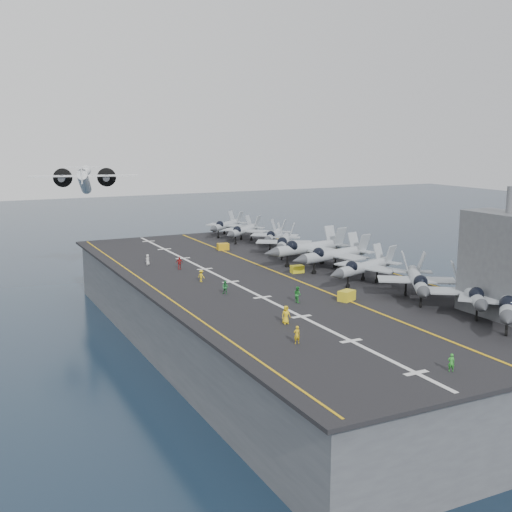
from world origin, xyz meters
name	(u,v)px	position (x,y,z in m)	size (l,w,h in m)	color
ground	(268,345)	(0.00, 0.00, 0.00)	(500.00, 500.00, 0.00)	#142135
hull	(268,313)	(0.00, 0.00, 5.00)	(36.00, 90.00, 10.00)	#56595E
flight_deck	(268,279)	(0.00, 0.00, 10.20)	(38.00, 92.00, 0.40)	black
foul_line	(286,276)	(3.00, 0.00, 10.42)	(0.35, 90.00, 0.02)	gold
landing_centerline	(231,282)	(-6.00, 0.00, 10.42)	(0.50, 90.00, 0.02)	silver
deck_edge_port	(157,290)	(-17.00, 0.00, 10.42)	(0.25, 90.00, 0.02)	gold
deck_edge_stbd	(371,267)	(18.50, 0.00, 10.42)	(0.25, 90.00, 0.02)	gold
island_superstructure	(506,252)	(15.00, -30.00, 17.90)	(5.00, 10.00, 15.00)	#56595E
fighter_jet_0	(508,300)	(12.84, -32.68, 13.13)	(18.68, 18.35, 5.46)	#949EA5
fighter_jet_1	(471,291)	(13.09, -26.89, 12.88)	(15.87, 17.18, 4.96)	#A4AAB3
fighter_jet_2	(417,279)	(11.38, -19.40, 12.97)	(16.40, 17.78, 5.14)	#A2A9B2
fighter_jet_3	(364,266)	(10.61, -9.08, 12.86)	(16.58, 13.80, 4.92)	#8E959E
fighter_jet_4	(334,254)	(11.64, 0.28, 13.05)	(17.05, 13.16, 5.30)	gray
fighter_jet_5	(309,247)	(10.79, 6.47, 13.21)	(17.90, 13.58, 5.63)	#9BA4AB
fighter_jet_6	(284,241)	(10.66, 14.70, 12.92)	(16.04, 17.41, 5.03)	gray
fighter_jet_7	(274,235)	(13.46, 23.69, 12.68)	(15.06, 15.71, 4.56)	#9FA7B1
fighter_jet_8	(243,230)	(10.88, 31.70, 12.71)	(15.85, 15.35, 4.61)	gray
tow_cart_a	(347,296)	(2.83, -16.18, 11.05)	(2.56, 2.17, 1.31)	gold
tow_cart_b	(297,269)	(5.63, 1.22, 10.97)	(1.96, 1.33, 1.13)	yellow
tow_cart_c	(223,247)	(3.38, 24.53, 11.01)	(2.20, 1.58, 1.22)	#C49315
crew_0	(286,315)	(-8.97, -21.68, 11.43)	(1.28, 0.90, 2.05)	yellow
crew_1	(297,335)	(-11.36, -28.28, 11.33)	(1.19, 0.86, 1.87)	gold
crew_2	(225,287)	(-9.57, -6.24, 11.30)	(1.27, 1.28, 1.80)	#277C3B
crew_3	(201,276)	(-9.76, 1.88, 11.27)	(1.11, 1.25, 1.74)	yellow
crew_4	(179,263)	(-9.59, 11.67, 11.39)	(1.25, 0.88, 1.99)	maroon
crew_5	(148,260)	(-13.04, 17.10, 11.27)	(1.23, 1.23, 1.74)	silver
crew_6	(451,362)	(-2.96, -41.02, 11.23)	(1.19, 1.05, 1.66)	green
crew_7	(298,294)	(-3.18, -14.20, 11.43)	(0.92, 1.30, 2.07)	#268C33
transport_plane	(84,182)	(-15.05, 54.53, 21.47)	(25.15, 20.14, 5.21)	silver
fighter_jet_9	(226,225)	(10.88, 40.20, 12.71)	(15.85, 15.35, 4.61)	gray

